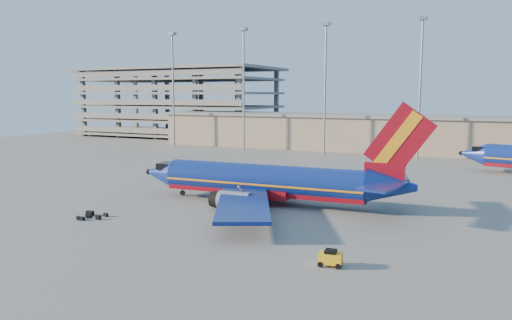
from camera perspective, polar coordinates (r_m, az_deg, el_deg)
The scene contains 7 objects.
ground at distance 68.00m, azimuth 0.02°, elevation -3.71°, with size 220.00×220.00×0.00m, color slate.
terminal_building at distance 120.07m, azimuth 16.41°, elevation 2.94°, with size 122.00×16.00×8.50m.
parking_garage at distance 162.00m, azimuth -8.70°, elevation 6.89°, with size 62.00×32.00×21.40m.
light_mast_row at distance 108.95m, azimuth 13.03°, elevation 9.59°, with size 101.60×1.60×28.65m.
aircraft_main at distance 60.65m, azimuth 1.61°, elevation -2.53°, with size 36.86×35.45×12.48m.
baggage_tug at distance 39.73m, azimuth 8.52°, elevation -10.99°, with size 1.92×1.27×1.31m.
luggage_pile at distance 57.20m, azimuth -18.42°, elevation -6.05°, with size 3.06×2.78×0.54m.
Camera 1 is at (28.52, -60.29, 13.23)m, focal length 35.00 mm.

